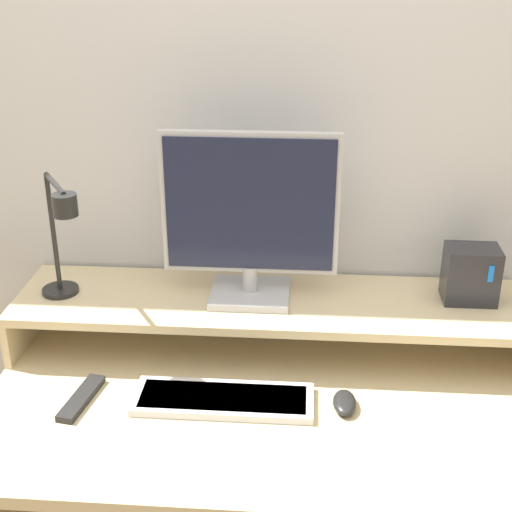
{
  "coord_description": "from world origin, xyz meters",
  "views": [
    {
      "loc": [
        0.09,
        -1.0,
        1.72
      ],
      "look_at": [
        -0.02,
        0.41,
        1.09
      ],
      "focal_mm": 50.0,
      "sensor_mm": 36.0,
      "label": 1
    }
  ],
  "objects_px": {
    "mouse": "(345,403)",
    "remote_control": "(81,398)",
    "keyboard": "(223,399)",
    "desk_lamp": "(61,236)",
    "router_dock": "(471,274)",
    "monitor": "(250,217)"
  },
  "relations": [
    {
      "from": "desk_lamp",
      "to": "router_dock",
      "type": "height_order",
      "value": "desk_lamp"
    },
    {
      "from": "router_dock",
      "to": "monitor",
      "type": "bearing_deg",
      "value": -177.74
    },
    {
      "from": "mouse",
      "to": "remote_control",
      "type": "relative_size",
      "value": 0.53
    },
    {
      "from": "keyboard",
      "to": "remote_control",
      "type": "height_order",
      "value": "keyboard"
    },
    {
      "from": "mouse",
      "to": "keyboard",
      "type": "bearing_deg",
      "value": -179.53
    },
    {
      "from": "monitor",
      "to": "router_dock",
      "type": "relative_size",
      "value": 3.03
    },
    {
      "from": "mouse",
      "to": "remote_control",
      "type": "height_order",
      "value": "mouse"
    },
    {
      "from": "keyboard",
      "to": "monitor",
      "type": "bearing_deg",
      "value": 81.48
    },
    {
      "from": "mouse",
      "to": "remote_control",
      "type": "bearing_deg",
      "value": -178.12
    },
    {
      "from": "keyboard",
      "to": "mouse",
      "type": "xyz_separation_m",
      "value": [
        0.27,
        0.0,
        0.0
      ]
    },
    {
      "from": "desk_lamp",
      "to": "mouse",
      "type": "distance_m",
      "value": 0.76
    },
    {
      "from": "desk_lamp",
      "to": "remote_control",
      "type": "xyz_separation_m",
      "value": [
        0.08,
        -0.2,
        -0.31
      ]
    },
    {
      "from": "keyboard",
      "to": "mouse",
      "type": "bearing_deg",
      "value": 0.47
    },
    {
      "from": "router_dock",
      "to": "keyboard",
      "type": "height_order",
      "value": "router_dock"
    },
    {
      "from": "monitor",
      "to": "desk_lamp",
      "type": "bearing_deg",
      "value": -168.75
    },
    {
      "from": "router_dock",
      "to": "remote_control",
      "type": "xyz_separation_m",
      "value": [
        -0.9,
        -0.3,
        -0.2
      ]
    },
    {
      "from": "monitor",
      "to": "desk_lamp",
      "type": "relative_size",
      "value": 1.33
    },
    {
      "from": "monitor",
      "to": "router_dock",
      "type": "height_order",
      "value": "monitor"
    },
    {
      "from": "desk_lamp",
      "to": "keyboard",
      "type": "distance_m",
      "value": 0.54
    },
    {
      "from": "mouse",
      "to": "remote_control",
      "type": "xyz_separation_m",
      "value": [
        -0.59,
        -0.02,
        -0.01
      ]
    },
    {
      "from": "router_dock",
      "to": "remote_control",
      "type": "height_order",
      "value": "router_dock"
    },
    {
      "from": "monitor",
      "to": "remote_control",
      "type": "relative_size",
      "value": 2.42
    }
  ]
}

